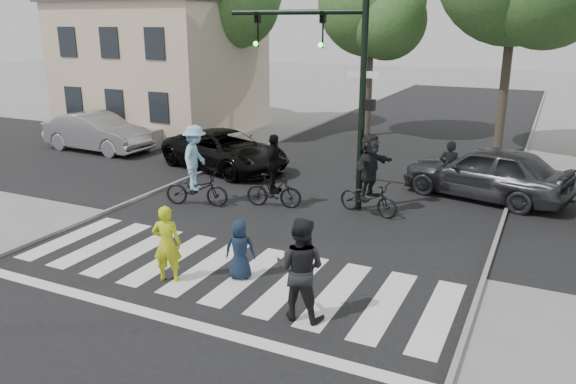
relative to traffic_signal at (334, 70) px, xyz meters
name	(u,v)px	position (x,y,z in m)	size (l,w,h in m)	color
ground	(201,290)	(-0.35, -6.20, -3.90)	(120.00, 120.00, 0.00)	gray
road_stem	(303,216)	(-0.35, -1.20, -3.90)	(10.00, 70.00, 0.01)	black
road_cross	(341,188)	(-0.35, 1.80, -3.89)	(70.00, 10.00, 0.01)	black
curb_left	(156,191)	(-5.40, -1.20, -3.85)	(0.10, 70.00, 0.10)	gray
curb_right	(495,244)	(4.70, -1.20, -3.85)	(0.10, 70.00, 0.10)	gray
crosswalk	(219,277)	(-0.35, -5.54, -3.89)	(10.00, 3.85, 0.01)	silver
traffic_signal	(334,70)	(0.00, 0.00, 0.00)	(4.45, 0.29, 6.00)	black
bg_tree_0	(148,2)	(-14.09, 9.80, 2.24)	(5.46, 5.20, 8.97)	brown
bg_tree_2	(376,7)	(-2.11, 10.42, 1.88)	(5.04, 4.80, 8.40)	brown
house	(162,51)	(-11.85, 7.78, -0.10)	(8.40, 8.10, 8.82)	beige
pedestrian_woman	(167,244)	(-1.19, -6.11, -3.08)	(0.60, 0.39, 1.63)	#CBD81A
pedestrian_child	(240,250)	(0.08, -5.36, -3.26)	(0.63, 0.41, 1.28)	#142135
pedestrian_adult	(300,269)	(1.88, -6.31, -2.95)	(0.93, 0.72, 1.91)	black
cyclist_left	(196,171)	(-3.52, -1.69, -2.87)	(1.97, 1.35, 2.37)	black
cyclist_mid	(274,178)	(-1.43, -0.86, -3.02)	(1.69, 1.05, 2.13)	black
cyclist_right	(369,179)	(1.22, -0.28, -2.88)	(1.89, 1.76, 2.28)	black
car_suv	(225,150)	(-4.97, 2.25, -3.19)	(2.35, 5.09, 1.41)	black
car_silver	(97,132)	(-11.38, 2.60, -3.11)	(1.67, 4.78, 1.57)	#96979A
car_grey	(486,172)	(3.95, 2.65, -3.07)	(1.96, 4.86, 1.66)	#303135
bystander_dark	(449,168)	(2.88, 2.52, -3.04)	(0.63, 0.41, 1.72)	black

